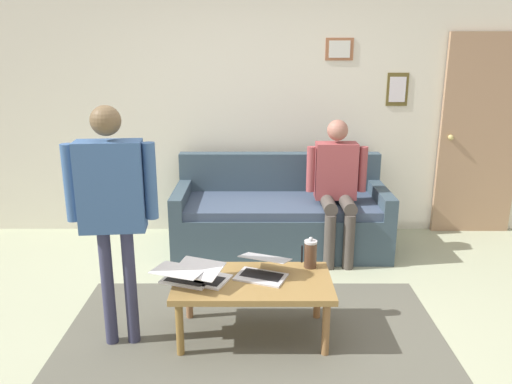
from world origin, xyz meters
name	(u,v)px	position (x,y,z in m)	size (l,w,h in m)	color
ground_plane	(258,338)	(0.00, 0.00, 0.00)	(7.68, 7.68, 0.00)	#A7AE8D
area_rug	(253,342)	(0.03, 0.05, 0.00)	(2.60, 1.75, 0.01)	#59584C
back_wall	(257,103)	(0.00, -2.20, 1.35)	(7.04, 0.11, 2.70)	silver
interior_door	(480,136)	(-2.28, -2.11, 1.02)	(0.82, 0.09, 2.05)	#A27D5C
couch	(280,217)	(-0.22, -1.64, 0.31)	(2.01, 0.86, 0.88)	#364955
coffee_table	(253,286)	(0.03, -0.05, 0.37)	(1.05, 0.59, 0.41)	olive
laptop_left	(203,275)	(0.36, -0.02, 0.46)	(0.40, 0.41, 0.14)	silver
laptop_center	(262,270)	(-0.03, -0.11, 0.46)	(0.41, 0.39, 0.14)	silver
laptop_right	(184,276)	(0.48, -0.01, 0.46)	(0.41, 0.43, 0.13)	silver
french_press	(310,254)	(-0.37, -0.25, 0.51)	(0.11, 0.09, 0.23)	#4C3323
person_standing	(112,198)	(0.90, 0.04, 1.01)	(0.56, 0.21, 1.58)	#33354F
person_seated	(337,182)	(-0.72, -1.41, 0.73)	(0.55, 0.51, 1.28)	#48423C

